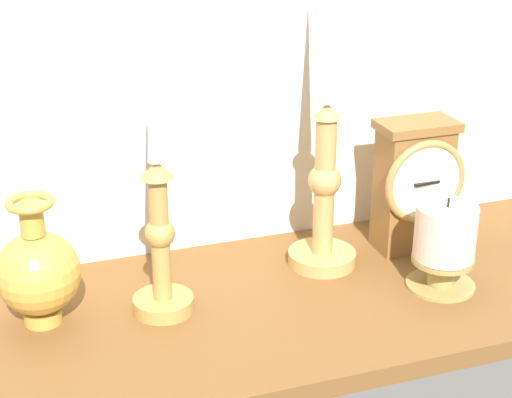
{
  "coord_description": "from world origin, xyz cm",
  "views": [
    {
      "loc": [
        -33.14,
        -84.54,
        52.38
      ],
      "look_at": [
        -3.86,
        0.0,
        14.0
      ],
      "focal_mm": 57.96,
      "sensor_mm": 36.0,
      "label": 1
    }
  ],
  "objects_px": {
    "mantel_clock": "(415,184)",
    "candlestick_tall_left": "(325,177)",
    "candlestick_tall_center": "(160,228)",
    "brass_vase_bulbous": "(38,271)",
    "pillar_candle_front": "(444,243)"
  },
  "relations": [
    {
      "from": "candlestick_tall_left",
      "to": "pillar_candle_front",
      "type": "bearing_deg",
      "value": -42.09
    },
    {
      "from": "mantel_clock",
      "to": "pillar_candle_front",
      "type": "bearing_deg",
      "value": -98.51
    },
    {
      "from": "pillar_candle_front",
      "to": "candlestick_tall_left",
      "type": "bearing_deg",
      "value": 137.91
    },
    {
      "from": "mantel_clock",
      "to": "candlestick_tall_left",
      "type": "distance_m",
      "value": 0.14
    },
    {
      "from": "brass_vase_bulbous",
      "to": "pillar_candle_front",
      "type": "distance_m",
      "value": 0.5
    },
    {
      "from": "candlestick_tall_left",
      "to": "candlestick_tall_center",
      "type": "bearing_deg",
      "value": -167.83
    },
    {
      "from": "brass_vase_bulbous",
      "to": "pillar_candle_front",
      "type": "relative_size",
      "value": 1.3
    },
    {
      "from": "candlestick_tall_left",
      "to": "candlestick_tall_center",
      "type": "relative_size",
      "value": 1.27
    },
    {
      "from": "candlestick_tall_center",
      "to": "brass_vase_bulbous",
      "type": "distance_m",
      "value": 0.15
    },
    {
      "from": "mantel_clock",
      "to": "candlestick_tall_center",
      "type": "distance_m",
      "value": 0.37
    },
    {
      "from": "pillar_candle_front",
      "to": "brass_vase_bulbous",
      "type": "bearing_deg",
      "value": 170.85
    },
    {
      "from": "mantel_clock",
      "to": "candlestick_tall_left",
      "type": "height_order",
      "value": "candlestick_tall_left"
    },
    {
      "from": "candlestick_tall_left",
      "to": "pillar_candle_front",
      "type": "height_order",
      "value": "candlestick_tall_left"
    },
    {
      "from": "mantel_clock",
      "to": "candlestick_tall_left",
      "type": "bearing_deg",
      "value": -178.52
    },
    {
      "from": "candlestick_tall_center",
      "to": "pillar_candle_front",
      "type": "relative_size",
      "value": 2.78
    }
  ]
}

